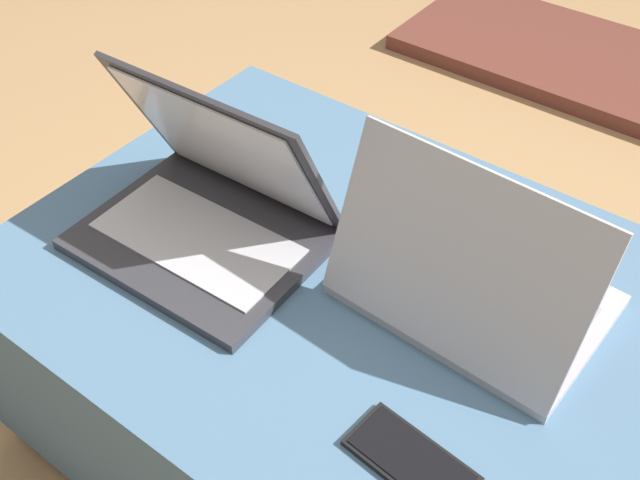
{
  "coord_description": "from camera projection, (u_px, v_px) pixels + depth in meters",
  "views": [
    {
      "loc": [
        0.38,
        -0.59,
        1.16
      ],
      "look_at": [
        -0.03,
        -0.03,
        0.5
      ],
      "focal_mm": 42.0,
      "sensor_mm": 36.0,
      "label": 1
    }
  ],
  "objects": [
    {
      "name": "ground_plane",
      "position": [
        346.0,
        444.0,
        1.31
      ],
      "size": [
        14.0,
        14.0,
        0.0
      ],
      "primitive_type": "plane",
      "color": "tan"
    },
    {
      "name": "ottoman",
      "position": [
        350.0,
        371.0,
        1.16
      ],
      "size": [
        0.96,
        0.69,
        0.42
      ],
      "color": "#2A3D4E",
      "rests_on": "ground_plane"
    },
    {
      "name": "laptop_near",
      "position": [
        209.0,
        208.0,
        1.05
      ],
      "size": [
        0.34,
        0.27,
        0.25
      ],
      "rotation": [
        0.0,
        0.0,
        0.03
      ],
      "color": "#333338",
      "rests_on": "ottoman"
    },
    {
      "name": "laptop_far",
      "position": [
        470.0,
        283.0,
        0.95
      ],
      "size": [
        0.34,
        0.26,
        0.24
      ],
      "rotation": [
        0.0,
        0.0,
        3.1
      ],
      "color": "#B7B7BC",
      "rests_on": "ottoman"
    },
    {
      "name": "cell_phone",
      "position": [
        411.0,
        461.0,
        0.82
      ],
      "size": [
        0.15,
        0.08,
        0.01
      ],
      "rotation": [
        0.0,
        0.0,
        1.47
      ],
      "color": "black",
      "rests_on": "ottoman"
    },
    {
      "name": "fireplace_hearth",
      "position": [
        640.0,
        80.0,
        2.13
      ],
      "size": [
        1.4,
        0.5,
        0.04
      ],
      "color": "brown",
      "rests_on": "ground_plane"
    }
  ]
}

